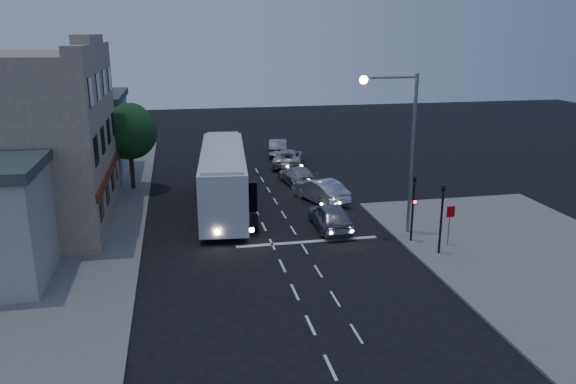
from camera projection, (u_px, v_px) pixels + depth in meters
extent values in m
plane|color=black|center=(279.00, 258.00, 28.97)|extent=(120.00, 120.00, 0.00)
cube|color=slate|center=(553.00, 268.00, 27.63)|extent=(12.00, 24.00, 0.12)
cube|color=slate|center=(45.00, 223.00, 34.05)|extent=(12.00, 50.00, 0.12)
cube|color=silver|center=(330.00, 367.00, 19.54)|extent=(0.12, 1.60, 0.01)
cube|color=silver|center=(310.00, 325.00, 22.37)|extent=(0.12, 1.60, 0.01)
cube|color=silver|center=(295.00, 292.00, 25.20)|extent=(0.12, 1.60, 0.01)
cube|color=silver|center=(282.00, 266.00, 28.03)|extent=(0.12, 1.60, 0.01)
cube|color=silver|center=(272.00, 244.00, 30.85)|extent=(0.12, 1.60, 0.01)
cube|color=silver|center=(264.00, 226.00, 33.68)|extent=(0.12, 1.60, 0.01)
cube|color=silver|center=(257.00, 211.00, 36.51)|extent=(0.12, 1.60, 0.01)
cube|color=silver|center=(251.00, 198.00, 39.34)|extent=(0.12, 1.60, 0.01)
cube|color=silver|center=(245.00, 187.00, 42.17)|extent=(0.12, 1.60, 0.01)
cube|color=silver|center=(241.00, 177.00, 45.00)|extent=(0.12, 1.60, 0.01)
cube|color=silver|center=(356.00, 334.00, 21.73)|extent=(0.10, 1.50, 0.01)
cube|color=silver|center=(335.00, 299.00, 24.56)|extent=(0.10, 1.50, 0.01)
cube|color=silver|center=(318.00, 271.00, 27.38)|extent=(0.10, 1.50, 0.01)
cube|color=silver|center=(305.00, 249.00, 30.21)|extent=(0.10, 1.50, 0.01)
cube|color=silver|center=(293.00, 230.00, 33.04)|extent=(0.10, 1.50, 0.01)
cube|color=silver|center=(284.00, 215.00, 35.87)|extent=(0.10, 1.50, 0.01)
cube|color=silver|center=(275.00, 201.00, 38.70)|extent=(0.10, 1.50, 0.01)
cube|color=silver|center=(268.00, 190.00, 41.53)|extent=(0.10, 1.50, 0.01)
cube|color=silver|center=(262.00, 180.00, 44.35)|extent=(0.10, 1.50, 0.01)
cube|color=silver|center=(257.00, 171.00, 47.18)|extent=(0.10, 1.50, 0.01)
cube|color=silver|center=(308.00, 242.00, 31.23)|extent=(8.00, 0.35, 0.01)
cube|color=silver|center=(223.00, 178.00, 36.38)|extent=(3.88, 13.37, 3.52)
cube|color=silver|center=(222.00, 150.00, 35.88)|extent=(3.40, 12.90, 0.20)
cube|color=black|center=(234.00, 198.00, 30.06)|extent=(2.53, 0.35, 1.65)
cube|color=black|center=(243.00, 164.00, 36.96)|extent=(0.99, 10.95, 0.99)
cube|color=black|center=(201.00, 166.00, 36.44)|extent=(0.99, 10.95, 0.99)
cube|color=#A62630|center=(243.00, 180.00, 37.81)|extent=(0.55, 6.02, 1.54)
cube|color=#A62630|center=(201.00, 182.00, 37.28)|extent=(0.55, 6.02, 1.54)
cylinder|color=black|center=(207.00, 225.00, 32.20)|extent=(0.48, 1.13, 1.10)
cylinder|color=black|center=(255.00, 222.00, 32.72)|extent=(0.48, 1.13, 1.10)
cylinder|color=black|center=(201.00, 191.00, 39.14)|extent=(0.48, 1.13, 1.10)
cylinder|color=black|center=(240.00, 189.00, 39.66)|extent=(0.48, 1.13, 1.10)
cylinder|color=black|center=(200.00, 184.00, 40.91)|extent=(0.48, 1.13, 1.10)
cylinder|color=black|center=(237.00, 182.00, 41.42)|extent=(0.48, 1.13, 1.10)
cylinder|color=#FFF2CC|center=(217.00, 232.00, 30.33)|extent=(0.29, 0.08, 0.29)
cylinder|color=#FFF2CC|center=(252.00, 230.00, 30.68)|extent=(0.29, 0.08, 0.29)
imported|color=gray|center=(330.00, 216.00, 33.05)|extent=(1.92, 4.68, 1.59)
imported|color=silver|center=(321.00, 190.00, 38.38)|extent=(3.20, 5.15, 1.60)
imported|color=#AAAAAA|center=(297.00, 175.00, 42.92)|extent=(2.52, 4.91, 1.36)
imported|color=#B2B2B2|center=(288.00, 158.00, 48.62)|extent=(3.69, 5.79, 1.49)
imported|color=gray|center=(278.00, 147.00, 52.94)|extent=(2.42, 4.90, 1.55)
cylinder|color=black|center=(412.00, 213.00, 30.68)|extent=(0.12, 0.12, 3.20)
imported|color=black|center=(415.00, 177.00, 30.12)|extent=(0.15, 0.18, 0.90)
cube|color=black|center=(415.00, 202.00, 30.32)|extent=(0.25, 0.12, 0.30)
cube|color=#FF0C0C|center=(415.00, 202.00, 30.25)|extent=(0.16, 0.02, 0.18)
cylinder|color=black|center=(441.00, 224.00, 28.93)|extent=(0.12, 0.12, 3.20)
imported|color=black|center=(444.00, 186.00, 28.36)|extent=(0.18, 0.15, 0.90)
cylinder|color=slate|center=(449.00, 227.00, 30.22)|extent=(0.06, 0.06, 2.00)
cube|color=#B80009|center=(451.00, 212.00, 29.91)|extent=(0.45, 0.03, 0.60)
cylinder|color=slate|center=(412.00, 155.00, 31.28)|extent=(0.20, 0.20, 9.00)
cylinder|color=slate|center=(391.00, 77.00, 29.81)|extent=(3.00, 0.12, 0.12)
sphere|color=#FFBF59|center=(364.00, 80.00, 29.56)|extent=(0.44, 0.44, 0.44)
cube|color=#896F59|center=(16.00, 142.00, 32.47)|extent=(10.00, 12.00, 10.00)
cube|color=#896F59|center=(88.00, 48.00, 31.87)|extent=(1.00, 12.00, 0.50)
cube|color=#896F59|center=(88.00, 39.00, 31.73)|extent=(1.00, 6.00, 0.50)
cube|color=maroon|center=(110.00, 171.00, 33.97)|extent=(0.15, 12.00, 0.50)
cube|color=black|center=(102.00, 206.00, 29.94)|extent=(0.06, 1.30, 1.50)
cube|color=black|center=(108.00, 191.00, 32.77)|extent=(0.06, 1.30, 1.50)
cube|color=black|center=(113.00, 178.00, 35.60)|extent=(0.06, 1.30, 1.50)
cube|color=black|center=(117.00, 167.00, 38.43)|extent=(0.06, 1.30, 1.50)
cube|color=black|center=(96.00, 151.00, 29.12)|extent=(0.06, 1.30, 1.50)
cube|color=black|center=(103.00, 140.00, 31.94)|extent=(0.06, 1.30, 1.50)
cube|color=black|center=(109.00, 131.00, 34.77)|extent=(0.06, 1.30, 1.50)
cube|color=black|center=(113.00, 124.00, 37.60)|extent=(0.06, 1.30, 1.50)
cube|color=black|center=(91.00, 92.00, 28.29)|extent=(0.06, 1.30, 1.50)
cube|color=black|center=(98.00, 87.00, 31.12)|extent=(0.06, 1.30, 1.50)
cube|color=black|center=(104.00, 82.00, 33.95)|extent=(0.06, 1.30, 1.50)
cube|color=black|center=(109.00, 78.00, 36.77)|extent=(0.06, 1.30, 1.50)
cube|color=#ADAAA2|center=(66.00, 138.00, 44.43)|extent=(9.00, 9.00, 6.00)
cube|color=#3B4741|center=(61.00, 97.00, 43.53)|extent=(9.40, 9.40, 0.50)
cylinder|color=black|center=(132.00, 170.00, 41.15)|extent=(0.32, 0.32, 2.80)
sphere|color=#124114|center=(129.00, 132.00, 40.38)|extent=(4.00, 4.00, 4.00)
sphere|color=#204D28|center=(132.00, 121.00, 40.79)|extent=(2.60, 2.60, 2.60)
sphere|color=#124114|center=(124.00, 128.00, 39.65)|extent=(2.40, 2.40, 2.40)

